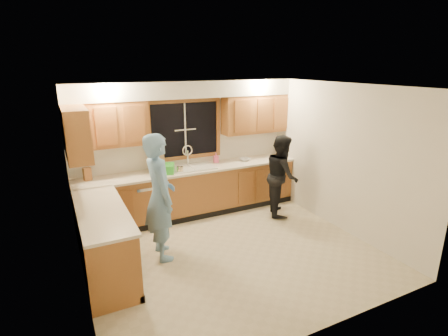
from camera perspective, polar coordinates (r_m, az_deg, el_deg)
The scene contains 26 objects.
floor at distance 5.55m, azimuth 1.16°, elevation -13.52°, with size 4.20×4.20×0.00m, color beige.
ceiling at distance 4.80m, azimuth 1.34°, elevation 13.20°, with size 4.20×4.20×0.00m, color white.
wall_back at distance 6.72m, azimuth -6.32°, elevation 3.32°, with size 4.20×4.20×0.00m, color white.
wall_left at distance 4.52m, azimuth -23.16°, elevation -4.69°, with size 3.80×3.80×0.00m, color white.
wall_right at distance 6.26m, azimuth 18.54°, elevation 1.55°, with size 3.80×3.80×0.00m, color white.
base_cabinets_back at distance 6.68m, azimuth -5.20°, elevation -3.98°, with size 4.20×0.60×0.88m, color #A66630.
base_cabinets_left at distance 5.18m, azimuth -19.06°, elevation -11.32°, with size 0.60×1.90×0.88m, color #A66630.
countertop_back at distance 6.52m, azimuth -5.25°, elevation -0.24°, with size 4.20×0.63×0.04m, color beige.
countertop_left at distance 4.99m, azimuth -19.38°, elevation -6.61°, with size 0.63×1.90×0.04m, color beige.
upper_cabinets_left at distance 6.11m, azimuth -18.64°, elevation 6.72°, with size 1.35×0.33×0.75m, color #A66630.
upper_cabinets_right at distance 7.08m, azimuth 5.02°, elevation 8.78°, with size 1.35×0.33×0.75m, color #A66630.
upper_cabinets_return at distance 5.46m, azimuth -22.98°, elevation 5.16°, with size 0.33×0.90×0.75m, color #A66630.
soffit at distance 6.39m, azimuth -6.07°, elevation 12.64°, with size 4.20×0.35×0.30m, color silver.
window_frame at distance 6.64m, azimuth -6.38°, elevation 6.25°, with size 1.44×0.03×1.14m.
sink at distance 6.55m, azimuth -5.31°, elevation -0.49°, with size 0.86×0.52×0.57m.
dishwasher at distance 6.45m, azimuth -12.23°, elevation -5.37°, with size 0.60×0.56×0.82m, color white.
stove at distance 4.68m, azimuth -18.05°, elevation -14.29°, with size 0.58×0.75×0.90m, color white.
man at distance 5.14m, azimuth -10.42°, elevation -4.71°, with size 0.69×0.45×1.88m, color #71A3D5.
woman at distance 6.67m, azimuth 9.41°, elevation -1.17°, with size 0.75×0.58×1.54m, color black.
knife_block at distance 6.24m, azimuth -21.42°, elevation -0.92°, with size 0.12×0.10×0.22m, color #9C5D2B.
cutting_board at distance 6.49m, azimuth -10.97°, elevation 1.68°, with size 0.34×0.02×0.45m, color tan.
dish_crate at distance 6.30m, azimuth -9.65°, elevation -0.10°, with size 0.33×0.31×0.15m, color green.
soap_bottle at distance 6.86m, azimuth -1.32°, elevation 1.71°, with size 0.09×0.09×0.20m, color #F75E95.
bowl at distance 7.01m, azimuth 3.40°, elevation 1.41°, with size 0.21×0.21×0.05m, color silver.
can_left at distance 6.25m, azimuth -7.41°, elevation -0.29°, with size 0.07×0.07×0.12m, color beige.
can_right at distance 6.27m, azimuth -6.95°, elevation -0.26°, with size 0.06×0.06×0.11m, color beige.
Camera 1 is at (-2.23, -4.24, 2.80)m, focal length 28.00 mm.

